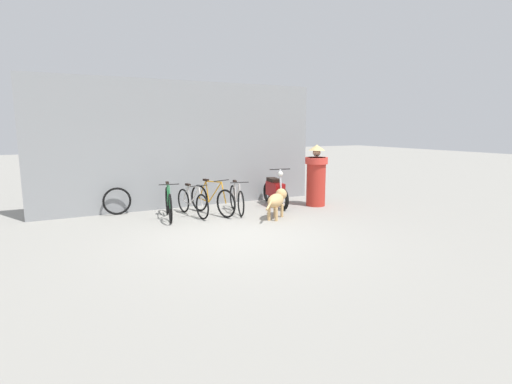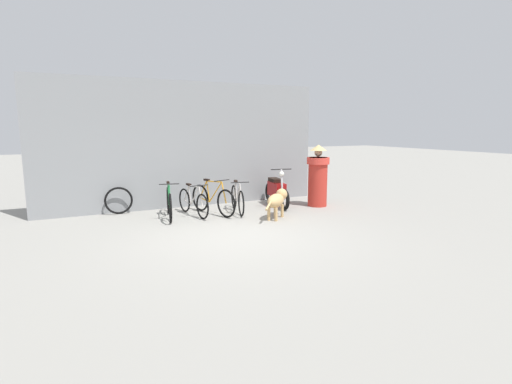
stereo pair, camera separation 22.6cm
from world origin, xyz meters
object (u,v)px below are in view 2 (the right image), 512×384
Objects in this scene: bicycle_0 at (169,203)px; bicycle_2 at (213,200)px; person_in_robes at (318,176)px; bicycle_3 at (237,199)px; stray_dog at (277,200)px; spare_tire_left at (119,201)px; bicycle_1 at (193,202)px; motorcycle at (277,191)px.

bicycle_0 is 0.99× the size of bicycle_2.
bicycle_0 is 4.10m from person_in_robes.
person_in_robes reaches higher than bicycle_3.
bicycle_0 reaches higher than bicycle_3.
stray_dog is (1.24, -1.10, 0.07)m from bicycle_2.
stray_dog is 1.49× the size of spare_tire_left.
bicycle_0 is at bearing -82.33° from bicycle_3.
bicycle_3 is 2.98m from spare_tire_left.
bicycle_2 is (0.49, -0.08, 0.04)m from bicycle_1.
bicycle_0 is 2.46× the size of spare_tire_left.
bicycle_0 reaches higher than spare_tire_left.
bicycle_0 is 0.60m from bicycle_1.
stray_dog is at bearing 47.16° from bicycle_1.
motorcycle is (1.97, 0.24, 0.05)m from bicycle_2.
spare_tire_left is (-1.63, 0.97, 0.01)m from bicycle_1.
motorcycle is 1.76× the size of stray_dog.
bicycle_1 is at bearing -30.85° from spare_tire_left.
motorcycle is at bearing 80.36° from bicycle_2.
person_in_robes is (3.46, -0.36, 0.51)m from bicycle_1.
bicycle_3 reaches higher than stray_dog.
bicycle_1 is 1.90m from spare_tire_left.
stray_dog is (0.59, -1.03, 0.09)m from bicycle_3.
bicycle_1 is 0.93× the size of bicycle_2.
bicycle_3 is (0.65, -0.07, -0.02)m from bicycle_2.
person_in_robes is at bearing 68.10° from bicycle_2.
bicycle_1 is 1.55× the size of stray_dog.
spare_tire_left is (-3.35, 2.15, -0.10)m from stray_dog.
bicycle_2 is at bearing -73.52° from motorcycle.
motorcycle is 1.07× the size of person_in_robes.
person_in_robes is at bearing 75.53° from bicycle_1.
motorcycle reaches higher than bicycle_3.
spare_tire_left is at bearing -91.67° from motorcycle.
bicycle_3 is 1.19m from stray_dog.
bicycle_0 is 2.60m from stray_dog.
bicycle_3 is at bearing 96.41° from bicycle_0.
motorcycle reaches higher than bicycle_0.
motorcycle is at bearing -11.31° from spare_tire_left.
stray_dog is at bearing -19.33° from motorcycle.
bicycle_3 is at bearing 67.76° from bicycle_2.
bicycle_3 is 0.87× the size of motorcycle.
bicycle_3 reaches higher than spare_tire_left.
spare_tire_left is at bearing -129.33° from bicycle_1.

